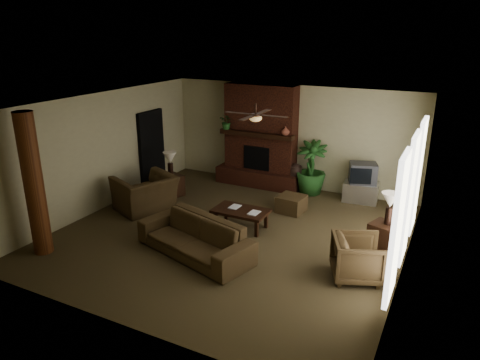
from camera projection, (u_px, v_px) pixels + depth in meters
The scene contains 23 objects.
room_shell at pixel (231, 172), 9.12m from camera, with size 7.00×7.00×7.00m.
fireplace at pixel (260, 144), 12.26m from camera, with size 2.40×0.70×2.80m.
windows at pixel (409, 198), 7.84m from camera, with size 0.08×3.65×2.35m.
log_column at pixel (34, 185), 8.35m from camera, with size 0.36×0.36×2.80m, color brown.
doorway at pixel (152, 149), 12.22m from camera, with size 0.10×1.00×2.10m, color black.
ceiling_fan at pixel (256, 117), 8.84m from camera, with size 1.35×1.35×0.37m.
sofa at pixel (195, 231), 8.56m from camera, with size 2.46×0.72×0.96m, color #44331D.
armchair_left at pixel (145, 188), 10.65m from camera, with size 1.31×0.85×1.15m, color #44331D.
armchair_right at pixel (358, 256), 7.73m from camera, with size 0.84×0.78×0.86m, color #44331D.
coffee_table at pixel (241, 212), 9.73m from camera, with size 1.20×0.70×0.43m.
ottoman at pixel (291, 204), 10.66m from camera, with size 0.60×0.60×0.40m, color #44331D.
tv_stand at pixel (360, 192), 11.28m from camera, with size 0.85×0.50×0.50m, color silver.
tv at pixel (363, 173), 11.10m from camera, with size 0.78×0.71×0.52m.
floor_vase at pixel (295, 175), 11.97m from camera, with size 0.34×0.34×0.77m.
floor_plant at pixel (310, 179), 11.80m from camera, with size 0.80×1.43×0.80m, color #245120.
side_table_left at pixel (172, 185), 11.68m from camera, with size 0.50×0.50×0.55m, color black.
lamp_left at pixel (170, 159), 11.41m from camera, with size 0.38×0.38×0.65m.
side_table_right at pixel (384, 236), 8.82m from camera, with size 0.50×0.50×0.55m, color black.
lamp_right at pixel (390, 203), 8.58m from camera, with size 0.45×0.45×0.65m.
mantel_plant at pixel (227, 123), 12.19m from camera, with size 0.38×0.42×0.33m, color #245120.
mantel_vase at pixel (285, 131), 11.53m from camera, with size 0.22×0.23×0.22m, color brown.
book_a at pixel (231, 201), 9.84m from camera, with size 0.22×0.03×0.29m, color #999999.
book_b at pixel (250, 206), 9.52m from camera, with size 0.21×0.02×0.29m, color #999999.
Camera 1 is at (4.07, -7.67, 4.20)m, focal length 33.15 mm.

